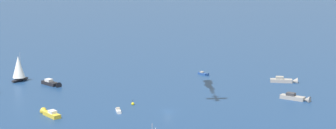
{
  "coord_description": "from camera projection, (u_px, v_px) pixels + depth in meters",
  "views": [
    {
      "loc": [
        -93.85,
        144.07,
        49.15
      ],
      "look_at": [
        0.0,
        0.0,
        16.04
      ],
      "focal_mm": 57.05,
      "sensor_mm": 36.0,
      "label": 1
    }
  ],
  "objects": [
    {
      "name": "sailboat_far_port",
      "position": [
        19.0,
        68.0,
        222.45
      ],
      "size": [
        5.45,
        9.51,
        12.09
      ],
      "color": "black",
      "rests_on": "ground_plane"
    },
    {
      "name": "motorboat_ahead",
      "position": [
        204.0,
        74.0,
        236.28
      ],
      "size": [
        5.94,
        2.95,
        1.67
      ],
      "color": "#23478C",
      "rests_on": "ground_plane"
    },
    {
      "name": "marker_buoy",
      "position": [
        133.0,
        104.0,
        186.44
      ],
      "size": [
        1.1,
        1.1,
        2.1
      ],
      "color": "yellow",
      "rests_on": "ground_plane"
    },
    {
      "name": "ground_plane",
      "position": [
        168.0,
        112.0,
        178.14
      ],
      "size": [
        2000.0,
        2000.0,
        0.0
      ],
      "primitive_type": "plane",
      "color": "navy"
    },
    {
      "name": "motorboat_outer_ring_b",
      "position": [
        297.0,
        98.0,
        192.77
      ],
      "size": [
        11.0,
        3.08,
        3.18
      ],
      "color": "#9E9993",
      "rests_on": "ground_plane"
    },
    {
      "name": "motorboat_inshore",
      "position": [
        285.0,
        80.0,
        221.0
      ],
      "size": [
        11.25,
        7.16,
        3.21
      ],
      "color": "#9E9993",
      "rests_on": "ground_plane"
    },
    {
      "name": "motorboat_outer_ring_e",
      "position": [
        50.0,
        113.0,
        173.27
      ],
      "size": [
        10.0,
        5.13,
        2.81
      ],
      "color": "gold",
      "rests_on": "ground_plane"
    },
    {
      "name": "motorboat_near_centre",
      "position": [
        118.0,
        111.0,
        177.39
      ],
      "size": [
        4.88,
        4.87,
        1.59
      ],
      "color": "white",
      "rests_on": "ground_plane"
    },
    {
      "name": "motorboat_outer_ring_c",
      "position": [
        52.0,
        83.0,
        215.59
      ],
      "size": [
        10.95,
        4.66,
        3.08
      ],
      "color": "black",
      "rests_on": "ground_plane"
    }
  ]
}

